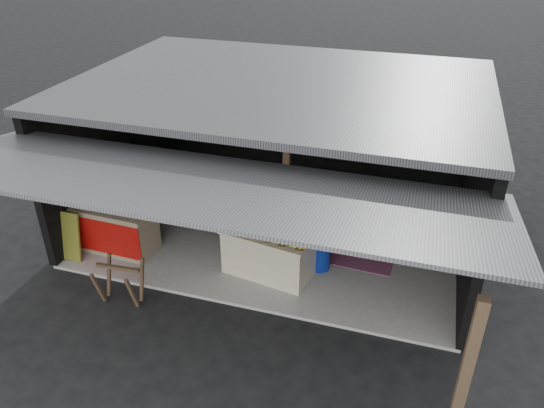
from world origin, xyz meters
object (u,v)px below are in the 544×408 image
(white_crate, at_px, (290,224))
(banana_table, at_px, (271,250))
(sawhorse, at_px, (120,280))
(water_barrel, at_px, (320,256))
(neighbor_stall, at_px, (114,225))
(plastic_chair, at_px, (372,214))

(white_crate, bearing_deg, banana_table, -91.96)
(sawhorse, relative_size, water_barrel, 1.47)
(neighbor_stall, bearing_deg, plastic_chair, 23.01)
(neighbor_stall, distance_m, water_barrel, 3.84)
(sawhorse, xyz_separation_m, water_barrel, (2.91, 1.79, -0.14))
(banana_table, relative_size, plastic_chair, 1.82)
(banana_table, relative_size, water_barrel, 3.32)
(white_crate, distance_m, sawhorse, 3.19)
(white_crate, xyz_separation_m, water_barrel, (0.71, -0.52, -0.23))
(banana_table, height_order, white_crate, white_crate)
(plastic_chair, bearing_deg, sawhorse, -144.28)
(banana_table, distance_m, white_crate, 0.84)
(white_crate, distance_m, neighbor_stall, 3.26)
(neighbor_stall, relative_size, water_barrel, 3.15)
(white_crate, height_order, water_barrel, white_crate)
(white_crate, relative_size, neighbor_stall, 0.61)
(neighbor_stall, xyz_separation_m, water_barrel, (3.81, 0.49, -0.23))
(banana_table, relative_size, neighbor_stall, 1.05)
(water_barrel, bearing_deg, white_crate, 143.82)
(sawhorse, relative_size, plastic_chair, 0.80)
(banana_table, relative_size, sawhorse, 2.26)
(white_crate, bearing_deg, water_barrel, -30.84)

